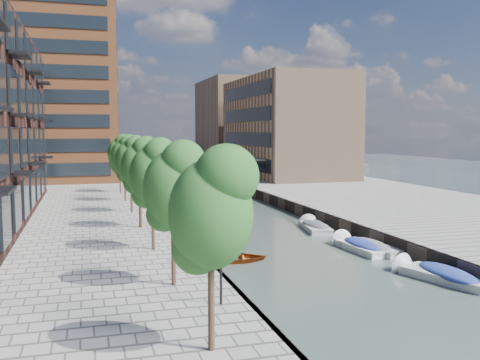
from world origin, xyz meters
name	(u,v)px	position (x,y,z in m)	size (l,w,h in m)	color
water	(213,206)	(0.00, 40.00, 0.00)	(300.00, 300.00, 0.00)	#38473F
quay_right	(358,196)	(16.00, 40.00, 0.50)	(20.00, 140.00, 1.00)	gray
quay_wall_left	(150,204)	(-6.10, 40.00, 0.50)	(0.25, 140.00, 1.00)	#332823
quay_wall_right	(271,199)	(6.10, 40.00, 0.50)	(0.25, 140.00, 1.00)	#332823
far_closure	(146,164)	(0.00, 100.00, 0.50)	(80.00, 40.00, 1.00)	gray
tower	(43,66)	(-17.00, 65.00, 16.00)	(18.00, 18.00, 30.00)	#99542C
tan_block_near	(285,127)	(16.00, 62.00, 8.00)	(12.00, 25.00, 14.00)	#9E7D61
tan_block_far	(236,122)	(16.00, 88.00, 9.00)	(12.00, 20.00, 16.00)	#9E7D61
bridge	(166,170)	(0.00, 72.00, 1.39)	(13.00, 6.00, 1.30)	gray
tree_0	(211,206)	(-8.50, 4.00, 5.31)	(2.50, 2.50, 5.95)	#382619
tree_1	(173,183)	(-8.50, 11.00, 5.31)	(2.50, 2.50, 5.95)	#382619
tree_2	(152,171)	(-8.50, 18.00, 5.31)	(2.50, 2.50, 5.95)	#382619
tree_3	(140,163)	(-8.50, 25.00, 5.31)	(2.50, 2.50, 5.95)	#382619
tree_4	(131,158)	(-8.50, 32.00, 5.31)	(2.50, 2.50, 5.95)	#382619
tree_5	(125,154)	(-8.50, 39.00, 5.31)	(2.50, 2.50, 5.95)	#382619
tree_6	(120,151)	(-8.50, 46.00, 5.31)	(2.50, 2.50, 5.95)	#382619
lamp_0	(221,238)	(-7.20, 8.00, 3.51)	(0.24, 0.24, 4.12)	black
lamp_1	(161,191)	(-7.20, 24.00, 3.51)	(0.24, 0.24, 4.12)	black
lamp_2	(138,173)	(-7.20, 40.00, 3.51)	(0.24, 0.24, 4.12)	black
sloop_1	(204,240)	(-4.24, 24.41, 0.00)	(2.86, 4.01, 0.83)	black
sloop_2	(232,261)	(-4.02, 18.14, 0.00)	(2.90, 4.06, 0.84)	#A24211
sloop_3	(163,210)	(-5.00, 39.11, 0.00)	(3.61, 5.06, 1.05)	silver
sloop_4	(193,247)	(-5.40, 22.51, 0.00)	(3.19, 4.47, 0.93)	black
motorboat_0	(438,275)	(5.02, 11.59, 0.20)	(3.26, 5.33, 1.68)	silver
motorboat_1	(365,247)	(4.80, 18.57, 0.20)	(3.15, 5.16, 1.63)	beige
motorboat_3	(359,246)	(4.50, 18.80, 0.20)	(2.00, 5.00, 1.63)	white
motorboat_4	(314,227)	(4.64, 25.99, 0.19)	(2.37, 4.83, 1.54)	#BCBCBA
car	(225,170)	(7.50, 63.98, 1.71)	(1.67, 4.15, 1.41)	silver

